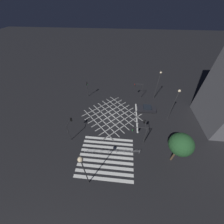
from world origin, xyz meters
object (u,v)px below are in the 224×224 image
at_px(traffic_light_se_cross, 145,127).
at_px(waiting_car, 146,109).
at_px(traffic_light_ne_main, 138,87).
at_px(street_tree_near, 181,145).
at_px(traffic_light_se_main, 139,131).
at_px(street_lamp_far, 82,165).
at_px(traffic_light_nw_main, 87,86).
at_px(traffic_light_sw_cross, 70,125).
at_px(street_lamp_east, 159,81).
at_px(street_lamp_west, 176,100).

xyz_separation_m(traffic_light_se_cross, waiting_car, (1.46, 7.60, -2.11)).
relative_size(traffic_light_ne_main, street_tree_near, 0.66).
distance_m(traffic_light_se_main, street_lamp_far, 11.06).
bearing_deg(traffic_light_se_cross, street_tree_near, -134.25).
bearing_deg(traffic_light_nw_main, street_tree_near, -42.03).
xyz_separation_m(traffic_light_se_main, street_lamp_far, (-7.41, -7.75, 2.74)).
relative_size(traffic_light_ne_main, street_lamp_far, 0.55).
height_order(traffic_light_nw_main, waiting_car, traffic_light_nw_main).
bearing_deg(street_tree_near, traffic_light_nw_main, 137.97).
bearing_deg(traffic_light_sw_cross, street_tree_near, -100.57).
bearing_deg(traffic_light_sw_cross, street_lamp_east, -52.15).
distance_m(traffic_light_sw_cross, waiting_car, 17.50).
bearing_deg(traffic_light_nw_main, waiting_car, -16.07).
relative_size(traffic_light_nw_main, waiting_car, 1.01).
relative_size(traffic_light_ne_main, waiting_car, 0.95).
xyz_separation_m(traffic_light_nw_main, street_tree_near, (18.02, -16.25, 1.39)).
bearing_deg(traffic_light_se_cross, street_lamp_far, 136.95).
bearing_deg(street_tree_near, traffic_light_ne_main, 106.22).
bearing_deg(street_lamp_west, traffic_light_se_main, -136.43).
distance_m(traffic_light_ne_main, street_lamp_west, 10.18).
relative_size(traffic_light_se_cross, street_lamp_west, 0.48).
distance_m(traffic_light_sw_cross, street_tree_near, 18.44).
xyz_separation_m(traffic_light_nw_main, waiting_car, (15.07, -4.34, -2.54)).
bearing_deg(street_lamp_west, street_tree_near, -98.81).
distance_m(street_lamp_east, street_lamp_west, 7.69).
bearing_deg(traffic_light_ne_main, traffic_light_se_main, 87.68).
bearing_deg(waiting_car, traffic_light_se_cross, 79.10).
bearing_deg(street_lamp_west, waiting_car, 152.67).
distance_m(traffic_light_se_cross, street_tree_near, 6.44).
relative_size(traffic_light_se_cross, traffic_light_ne_main, 0.88).
xyz_separation_m(street_lamp_east, street_lamp_far, (-12.50, -21.88, 0.67)).
bearing_deg(waiting_car, street_lamp_far, 59.14).
xyz_separation_m(traffic_light_ne_main, street_lamp_west, (6.47, -7.50, 2.38)).
relative_size(street_lamp_east, street_lamp_west, 0.98).
relative_size(street_lamp_west, street_lamp_far, 1.01).
height_order(street_tree_near, waiting_car, street_tree_near).
bearing_deg(traffic_light_se_main, traffic_light_nw_main, -46.92).
xyz_separation_m(traffic_light_se_main, street_tree_near, (5.55, -2.91, 1.37)).
height_order(traffic_light_sw_cross, waiting_car, traffic_light_sw_cross).
height_order(street_lamp_west, street_tree_near, street_lamp_west).
relative_size(traffic_light_se_cross, waiting_car, 0.83).
distance_m(street_lamp_west, waiting_car, 6.95).
relative_size(street_tree_near, waiting_car, 1.43).
xyz_separation_m(traffic_light_ne_main, traffic_light_sw_cross, (-13.08, -13.74, -0.10)).
distance_m(traffic_light_sw_cross, street_lamp_far, 10.10).
height_order(traffic_light_nw_main, street_lamp_far, street_lamp_far).
xyz_separation_m(traffic_light_se_cross, street_lamp_west, (5.91, 5.30, 2.71)).
relative_size(traffic_light_sw_cross, street_tree_near, 0.64).
bearing_deg(traffic_light_se_main, traffic_light_sw_cross, -2.11).
xyz_separation_m(street_lamp_east, waiting_car, (-2.50, -5.14, -4.63)).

